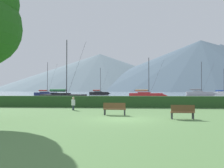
{
  "coord_description": "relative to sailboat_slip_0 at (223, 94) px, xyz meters",
  "views": [
    {
      "loc": [
        0.62,
        -16.65,
        1.98
      ],
      "look_at": [
        -4.52,
        48.25,
        3.34
      ],
      "focal_mm": 40.37,
      "sensor_mm": 36.0,
      "label": 1
    }
  ],
  "objects": [
    {
      "name": "sailboat_slip_3",
      "position": [
        -40.49,
        -43.71,
        0.11
      ],
      "size": [
        8.73,
        4.34,
        10.07
      ],
      "rotation": [
        0.0,
        0.0,
        -0.26
      ],
      "color": "black",
      "rests_on": "harbor_water"
    },
    {
      "name": "ground_plane",
      "position": [
        -29.97,
        -67.57,
        -0.6
      ],
      "size": [
        1000.0,
        1000.0,
        0.0
      ],
      "primitive_type": "plane",
      "color": "#517A42"
    },
    {
      "name": "park_bench_near_path",
      "position": [
        -30.67,
        -65.04,
        -0.07
      ],
      "size": [
        1.74,
        0.63,
        0.95
      ],
      "rotation": [
        0.0,
        0.0,
        -0.09
      ],
      "color": "brown",
      "rests_on": "ground_plane"
    },
    {
      "name": "sailboat_slip_4",
      "position": [
        -26.12,
        -28.46,
        0.08
      ],
      "size": [
        8.47,
        3.49,
        8.95
      ],
      "rotation": [
        0.0,
        0.0,
        -0.15
      ],
      "color": "red",
      "rests_on": "harbor_water"
    },
    {
      "name": "sailboat_slip_1",
      "position": [
        -8.77,
        -5.92,
        0.14
      ],
      "size": [
        9.13,
        3.84,
        10.37
      ],
      "rotation": [
        0.0,
        0.0,
        -0.16
      ],
      "color": "#9E9EA3",
      "rests_on": "harbor_water"
    },
    {
      "name": "sailboat_slip_0",
      "position": [
        0.0,
        0.0,
        0.0
      ],
      "size": [
        7.39,
        2.9,
        8.71
      ],
      "rotation": [
        0.0,
        0.0,
        -0.12
      ],
      "color": "white",
      "rests_on": "harbor_water"
    },
    {
      "name": "hedge_line",
      "position": [
        -29.97,
        -56.57,
        0.01
      ],
      "size": [
        80.0,
        1.2,
        1.23
      ],
      "primitive_type": "cube",
      "color": "#284C23",
      "rests_on": "ground_plane"
    },
    {
      "name": "distant_hill_central_peak",
      "position": [
        -72.98,
        257.7,
        24.66
      ],
      "size": [
        279.27,
        279.27,
        50.52
      ],
      "primitive_type": "cone",
      "color": "slate",
      "rests_on": "ground_plane"
    },
    {
      "name": "sailboat_slip_11",
      "position": [
        -40.97,
        4.64,
        0.03
      ],
      "size": [
        7.72,
        3.11,
        9.61
      ],
      "rotation": [
        0.0,
        0.0,
        -0.13
      ],
      "color": "black",
      "rests_on": "harbor_water"
    },
    {
      "name": "park_bench_under_tree",
      "position": [
        -26.01,
        -67.27,
        -0.07
      ],
      "size": [
        1.54,
        0.48,
        0.95
      ],
      "rotation": [
        0.0,
        0.0,
        -0.0
      ],
      "color": "brown",
      "rests_on": "ground_plane"
    },
    {
      "name": "distant_hill_east_ridge",
      "position": [
        55.84,
        233.69,
        30.78
      ],
      "size": [
        311.91,
        311.91,
        62.76
      ],
      "primitive_type": "cone",
      "color": "#425666",
      "rests_on": "ground_plane"
    },
    {
      "name": "distant_hill_west_ridge",
      "position": [
        102.83,
        301.5,
        34.21
      ],
      "size": [
        262.97,
        262.97,
        69.63
      ],
      "primitive_type": "cone",
      "color": "#4C6070",
      "rests_on": "ground_plane"
    },
    {
      "name": "harbor_water",
      "position": [
        -29.97,
        69.43,
        -0.6
      ],
      "size": [
        320.0,
        246.0,
        0.0
      ],
      "primitive_type": "cube",
      "color": "#8499A8",
      "rests_on": "ground_plane"
    },
    {
      "name": "person_seated_viewer",
      "position": [
        -34.89,
        -60.75,
        0.08
      ],
      "size": [
        0.36,
        0.57,
        1.25
      ],
      "rotation": [
        0.0,
        0.0,
        -0.01
      ],
      "color": "#2D3347",
      "rests_on": "ground_plane"
    },
    {
      "name": "sailboat_slip_5",
      "position": [
        -55.47,
        -9.43,
        0.04
      ],
      "size": [
        7.7,
        2.76,
        10.21
      ],
      "rotation": [
        0.0,
        0.0,
        -0.08
      ],
      "color": "navy",
      "rests_on": "harbor_water"
    }
  ]
}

